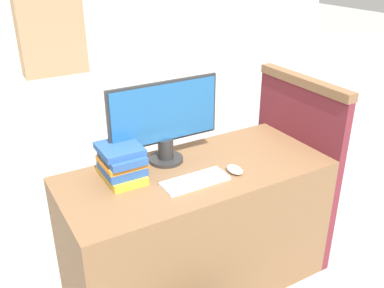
{
  "coord_description": "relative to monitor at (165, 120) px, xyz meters",
  "views": [
    {
      "loc": [
        -1.0,
        -1.35,
        1.82
      ],
      "look_at": [
        -0.05,
        0.28,
        0.92
      ],
      "focal_mm": 40.0,
      "sensor_mm": 36.0,
      "label": 1
    }
  ],
  "objects": [
    {
      "name": "desk",
      "position": [
        0.09,
        -0.17,
        -0.61
      ],
      "size": [
        1.41,
        0.63,
        0.75
      ],
      "color": "brown",
      "rests_on": "ground_plane"
    },
    {
      "name": "carrel_divider",
      "position": [
        0.82,
        -0.14,
        -0.42
      ],
      "size": [
        0.07,
        0.69,
        1.13
      ],
      "color": "maroon",
      "rests_on": "ground_plane"
    },
    {
      "name": "monitor",
      "position": [
        0.0,
        0.0,
        0.0
      ],
      "size": [
        0.61,
        0.19,
        0.44
      ],
      "color": "#282828",
      "rests_on": "desk"
    },
    {
      "name": "keyboard",
      "position": [
        0.02,
        -0.28,
        -0.23
      ],
      "size": [
        0.33,
        0.13,
        0.02
      ],
      "color": "white",
      "rests_on": "desk"
    },
    {
      "name": "mouse",
      "position": [
        0.25,
        -0.29,
        -0.22
      ],
      "size": [
        0.07,
        0.11,
        0.03
      ],
      "color": "white",
      "rests_on": "desk"
    },
    {
      "name": "book_stack",
      "position": [
        -0.27,
        -0.06,
        -0.15
      ],
      "size": [
        0.2,
        0.27,
        0.18
      ],
      "color": "gold",
      "rests_on": "desk"
    },
    {
      "name": "bookshelf_far",
      "position": [
        0.51,
        4.68,
        -0.01
      ],
      "size": [
        0.94,
        0.32,
        1.95
      ],
      "color": "#9E7A56",
      "rests_on": "ground_plane"
    }
  ]
}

